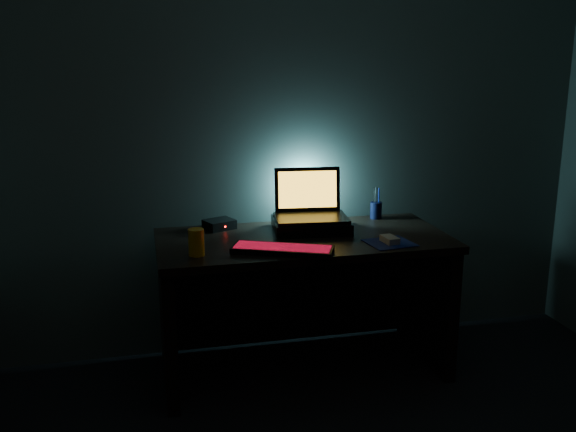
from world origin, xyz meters
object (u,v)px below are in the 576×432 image
at_px(laptop, 310,206).
at_px(router, 219,224).
at_px(juice_glass, 196,242).
at_px(keyboard, 283,249).
at_px(pen_cup, 376,210).
at_px(mouse, 390,239).

xyz_separation_m(laptop, router, (-0.48, 0.09, -0.09)).
distance_m(laptop, juice_glass, 0.73).
xyz_separation_m(keyboard, router, (-0.24, 0.49, 0.01)).
xyz_separation_m(laptop, pen_cup, (0.43, 0.11, -0.07)).
bearing_deg(keyboard, laptop, 82.57).
bearing_deg(router, laptop, -34.17).
bearing_deg(laptop, keyboard, -115.10).
relative_size(laptop, router, 2.18).
bearing_deg(mouse, juice_glass, 170.62).
bearing_deg(laptop, juice_glass, -145.45).
xyz_separation_m(keyboard, pen_cup, (0.66, 0.51, 0.03)).
relative_size(keyboard, pen_cup, 5.30).
distance_m(laptop, mouse, 0.50).
distance_m(mouse, juice_glass, 0.96).
distance_m(mouse, router, 0.92).
height_order(laptop, mouse, laptop).
height_order(laptop, keyboard, laptop).
xyz_separation_m(juice_glass, router, (0.16, 0.44, -0.04)).
xyz_separation_m(pen_cup, router, (-0.90, -0.02, -0.02)).
bearing_deg(router, juice_glass, -133.59).
height_order(laptop, router, laptop).
distance_m(laptop, pen_cup, 0.45).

